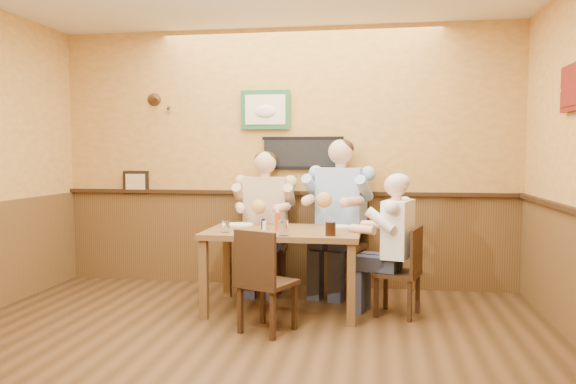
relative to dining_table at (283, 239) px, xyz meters
name	(u,v)px	position (x,y,z in m)	size (l,w,h in m)	color
room	(247,118)	(-0.02, -1.33, 1.03)	(5.02, 5.03, 2.81)	#362210
dining_table	(283,239)	(0.00, 0.00, 0.00)	(1.40, 0.90, 0.75)	brown
chair_back_left	(266,246)	(-0.32, 0.76, -0.20)	(0.43, 0.43, 0.92)	#331F10
chair_back_right	(341,244)	(0.48, 0.79, -0.16)	(0.46, 0.46, 1.00)	#331F10
chair_right_end	(397,271)	(1.03, -0.01, -0.26)	(0.37, 0.37, 0.80)	#331F10
chair_near_side	(268,280)	(-0.02, -0.64, -0.24)	(0.39, 0.39, 0.85)	#331F10
diner_tan_shirt	(266,228)	(-0.32, 0.76, 0.00)	(0.61, 0.61, 1.32)	beige
diner_blue_polo	(341,224)	(0.48, 0.79, 0.06)	(0.66, 0.66, 1.43)	#90B1D9
diner_white_elder	(398,252)	(1.03, -0.01, -0.09)	(0.53, 0.53, 1.14)	white
water_glass_left	(225,226)	(-0.48, -0.25, 0.15)	(0.07, 0.07, 0.11)	white
water_glass_mid	(283,228)	(0.06, -0.37, 0.16)	(0.09, 0.09, 0.13)	white
cola_tumbler	(331,229)	(0.46, -0.31, 0.15)	(0.09, 0.09, 0.12)	black
hot_sauce_bottle	(277,221)	(-0.04, -0.09, 0.19)	(0.05, 0.05, 0.19)	red
salt_shaker	(264,226)	(-0.17, -0.06, 0.13)	(0.03, 0.03, 0.08)	white
pepper_shaker	(263,224)	(-0.19, 0.01, 0.14)	(0.04, 0.04, 0.09)	black
plate_far_left	(240,224)	(-0.47, 0.24, 0.10)	(0.26, 0.26, 0.02)	white
plate_far_right	(340,226)	(0.50, 0.26, 0.10)	(0.21, 0.21, 0.01)	white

